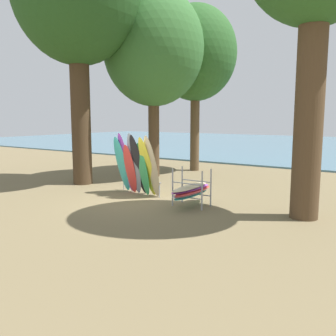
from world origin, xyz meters
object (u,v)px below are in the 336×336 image
object	(u,v)px
tree_mid_behind	(153,48)
tree_far_left_back	(196,54)
leaning_board_pile	(136,166)
board_storage_rack	(191,190)

from	to	relation	value
tree_mid_behind	tree_far_left_back	world-z (taller)	tree_mid_behind
tree_mid_behind	leaning_board_pile	bearing A→B (deg)	-62.44
leaning_board_pile	board_storage_rack	distance (m)	2.70
tree_mid_behind	board_storage_rack	world-z (taller)	tree_mid_behind
tree_mid_behind	leaning_board_pile	size ratio (longest dim) A/B	3.83
leaning_board_pile	board_storage_rack	world-z (taller)	leaning_board_pile
tree_far_left_back	board_storage_rack	distance (m)	9.93
tree_mid_behind	tree_far_left_back	bearing A→B (deg)	76.82
tree_far_left_back	board_storage_rack	bearing A→B (deg)	-60.87
leaning_board_pile	board_storage_rack	size ratio (longest dim) A/B	1.10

